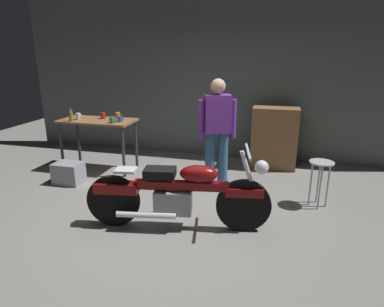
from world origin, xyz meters
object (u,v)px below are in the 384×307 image
Objects in this scene: mug_blue_enamel at (120,119)px; bottle at (71,115)px; person_standing at (217,130)px; mug_orange_travel at (118,115)px; storage_bin at (69,173)px; mug_green_speckled at (112,120)px; shop_stool at (321,172)px; motorcycle at (179,193)px; mug_white_ceramic at (78,116)px; mug_red_diner at (103,116)px; wooden_dresser at (274,138)px.

bottle reaches higher than mug_blue_enamel.
mug_blue_enamel is (-1.71, 0.26, 0.02)m from person_standing.
storage_bin is at bearing -115.08° from mug_orange_travel.
storage_bin is 1.10m from mug_green_speckled.
mug_blue_enamel reaches higher than shop_stool.
bottle is (-0.76, -0.03, 0.05)m from mug_green_speckled.
mug_orange_travel reaches higher than motorcycle.
bottle is (-0.66, -0.42, 0.04)m from mug_orange_travel.
mug_white_ceramic is (-0.71, 0.13, 0.00)m from mug_green_speckled.
mug_red_diner is at bearing 24.38° from mug_white_ceramic.
mug_white_ceramic is 0.49× the size of bottle.
shop_stool is at bearing -66.82° from wooden_dresser.
storage_bin is 4.06× the size of mug_blue_enamel.
person_standing is 13.97× the size of mug_red_diner.
wooden_dresser reaches higher than mug_red_diner.
motorcycle is at bearing -46.68° from mug_blue_enamel.
motorcycle is at bearing -42.73° from mug_red_diner.
shop_stool is at bearing 146.67° from person_standing.
mug_red_diner is at bearing -33.67° from person_standing.
mug_green_speckled is (-1.58, 1.47, 0.50)m from motorcycle.
storage_bin is at bearing -152.71° from wooden_dresser.
mug_blue_enamel is 0.32m from mug_orange_travel.
person_standing is at bearing 10.41° from storage_bin.
bottle reaches higher than mug_white_ceramic.
motorcycle is 1.30× the size of person_standing.
mug_white_ceramic is 0.17m from bottle.
mug_white_ceramic is at bearing -156.91° from mug_orange_travel.
person_standing reaches higher than mug_orange_travel.
person_standing is 14.52× the size of mug_orange_travel.
wooden_dresser is 2.73m from mug_blue_enamel.
mug_blue_enamel is 0.92× the size of mug_white_ceramic.
person_standing is 14.15× the size of mug_white_ceramic.
mug_orange_travel is at bearing 103.60° from mug_green_speckled.
mug_green_speckled is at bearing 45.98° from storage_bin.
mug_red_diner is at bearing 127.57° from motorcycle.
shop_stool is 3.31m from mug_green_speckled.
storage_bin is 1.01m from bottle.
storage_bin is at bearing -134.02° from mug_green_speckled.
shop_stool is at bearing -9.89° from mug_blue_enamel.
mug_green_speckled is at bearing -76.40° from mug_orange_travel.
wooden_dresser reaches higher than mug_blue_enamel.
wooden_dresser is 9.56× the size of mug_orange_travel.
wooden_dresser is (-0.64, 1.49, 0.05)m from shop_stool.
bottle is (-0.83, -0.15, 0.05)m from mug_blue_enamel.
mug_blue_enamel is at bearing 170.11° from shop_stool.
wooden_dresser is at bearing 58.14° from motorcycle.
mug_white_ceramic is (-2.29, 1.60, 0.51)m from motorcycle.
person_standing is at bearing 71.72° from motorcycle.
storage_bin is 1.31m from mug_orange_travel.
mug_white_ceramic reaches higher than mug_blue_enamel.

